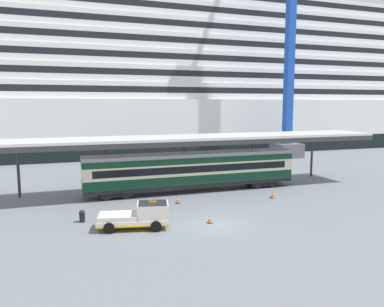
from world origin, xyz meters
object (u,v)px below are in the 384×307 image
traffic_cone_near (273,194)px  quay_bollard (82,216)px  cruise_ship (171,83)px  service_truck (140,215)px  dockside_crane (294,34)px  traffic_cone_mid (178,200)px  traffic_cone_far (210,219)px  train_carriage (192,170)px

traffic_cone_near → quay_bollard: quay_bollard is taller
cruise_ship → service_truck: 50.31m
dockside_crane → traffic_cone_mid: bearing=-139.3°
traffic_cone_near → traffic_cone_far: 10.13m
service_truck → traffic_cone_near: bearing=18.6°
train_carriage → traffic_cone_far: train_carriage is taller
traffic_cone_near → quay_bollard: (-18.02, -1.86, 0.16)m
traffic_cone_far → traffic_cone_near: bearing=31.5°
traffic_cone_near → traffic_cone_far: size_ratio=1.09×
dockside_crane → traffic_cone_far: bearing=-131.8°
traffic_cone_mid → dockside_crane: bearing=40.7°
traffic_cone_far → quay_bollard: 9.99m
traffic_cone_near → dockside_crane: dockside_crane is taller
cruise_ship → service_truck: bearing=-108.2°
traffic_cone_near → quay_bollard: 18.12m
train_carriage → traffic_cone_near: 8.60m
quay_bollard → cruise_ship: bearing=66.1°
cruise_ship → train_carriage: (-7.81, -36.44, -11.01)m
service_truck → quay_bollard: 4.97m
traffic_cone_mid → quay_bollard: 9.11m
cruise_ship → train_carriage: bearing=-102.1°
service_truck → quay_bollard: bearing=144.9°
train_carriage → quay_bollard: size_ratio=23.27×
traffic_cone_near → dockside_crane: size_ratio=0.01×
service_truck → quay_bollard: size_ratio=5.74×
traffic_cone_mid → dockside_crane: size_ratio=0.01×
cruise_ship → traffic_cone_mid: bearing=-104.7°
train_carriage → traffic_cone_near: (6.56, -5.20, -1.95)m
traffic_cone_near → traffic_cone_mid: bearing=173.9°
train_carriage → dockside_crane: bearing=38.2°
traffic_cone_far → dockside_crane: bearing=48.2°
service_truck → traffic_cone_near: (13.97, 4.70, -0.63)m
quay_bollard → dockside_crane: bearing=36.2°
train_carriage → dockside_crane: size_ratio=0.34×
traffic_cone_near → traffic_cone_mid: 9.43m
cruise_ship → quay_bollard: cruise_ship is taller
cruise_ship → quay_bollard: 49.26m
dockside_crane → train_carriage: bearing=-141.8°
traffic_cone_mid → dockside_crane: (27.37, 23.51, 20.52)m
cruise_ship → service_truck: size_ratio=24.36×
cruise_ship → traffic_cone_mid: 43.96m
traffic_cone_near → cruise_ship: bearing=88.3°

